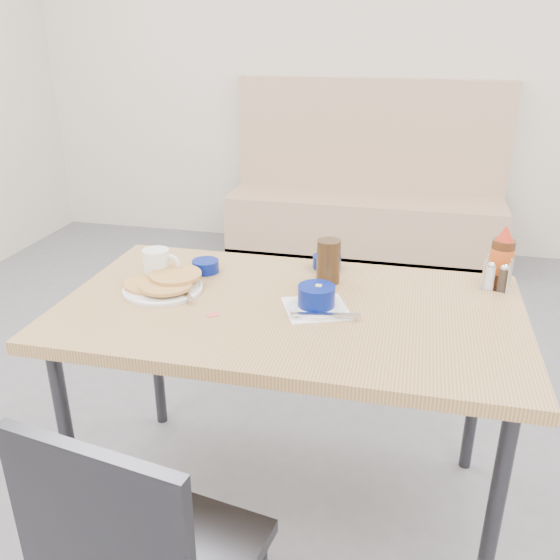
% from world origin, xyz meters
% --- Properties ---
extents(ground, '(6.00, 6.00, 0.00)m').
position_xyz_m(ground, '(0.00, 0.00, 0.00)').
color(ground, slate).
rests_on(ground, ground).
extents(wall_back, '(5.00, 0.06, 2.80)m').
position_xyz_m(wall_back, '(0.00, 2.97, 1.40)').
color(wall_back, beige).
rests_on(wall_back, ground).
extents(booth_bench, '(1.90, 0.56, 1.22)m').
position_xyz_m(booth_bench, '(0.00, 2.78, 0.35)').
color(booth_bench, tan).
rests_on(booth_bench, ground).
extents(dining_table, '(1.40, 0.80, 0.76)m').
position_xyz_m(dining_table, '(0.00, 0.25, 0.70)').
color(dining_table, tan).
rests_on(dining_table, ground).
extents(diner_chair, '(0.46, 0.46, 0.88)m').
position_xyz_m(diner_chair, '(-0.15, -0.52, 0.51)').
color(diner_chair, '#2D2D33').
rests_on(diner_chair, ground).
extents(pancake_plate, '(0.27, 0.26, 0.05)m').
position_xyz_m(pancake_plate, '(-0.42, 0.27, 0.78)').
color(pancake_plate, white).
rests_on(pancake_plate, dining_table).
extents(coffee_mug, '(0.13, 0.09, 0.10)m').
position_xyz_m(coffee_mug, '(-0.48, 0.36, 0.81)').
color(coffee_mug, white).
rests_on(coffee_mug, dining_table).
extents(grits_setting, '(0.26, 0.24, 0.08)m').
position_xyz_m(grits_setting, '(0.08, 0.24, 0.79)').
color(grits_setting, white).
rests_on(grits_setting, dining_table).
extents(creamer_bowl, '(0.09, 0.09, 0.04)m').
position_xyz_m(creamer_bowl, '(-0.34, 0.45, 0.78)').
color(creamer_bowl, navy).
rests_on(creamer_bowl, dining_table).
extents(butter_bowl, '(0.10, 0.10, 0.04)m').
position_xyz_m(butter_bowl, '(0.06, 0.58, 0.78)').
color(butter_bowl, navy).
rests_on(butter_bowl, dining_table).
extents(amber_tumbler, '(0.10, 0.10, 0.15)m').
position_xyz_m(amber_tumbler, '(0.09, 0.46, 0.83)').
color(amber_tumbler, '#332010').
rests_on(amber_tumbler, dining_table).
extents(condiment_caddy, '(0.10, 0.07, 0.11)m').
position_xyz_m(condiment_caddy, '(0.62, 0.52, 0.80)').
color(condiment_caddy, silver).
rests_on(condiment_caddy, dining_table).
extents(syrup_bottle, '(0.07, 0.07, 0.20)m').
position_xyz_m(syrup_bottle, '(0.64, 0.59, 0.84)').
color(syrup_bottle, '#47230F').
rests_on(syrup_bottle, dining_table).
extents(sugar_wrapper, '(0.04, 0.04, 0.00)m').
position_xyz_m(sugar_wrapper, '(-0.21, 0.13, 0.76)').
color(sugar_wrapper, '#DF4A50').
rests_on(sugar_wrapper, dining_table).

